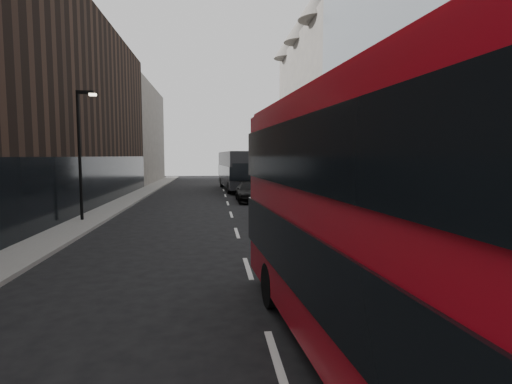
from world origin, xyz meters
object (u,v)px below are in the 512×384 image
object	(u,v)px
street_lamp	(81,146)
grey_bus	(237,170)
red_bus	(405,222)
car_b	(281,196)
car_c	(250,192)
car_a	(270,209)

from	to	relation	value
street_lamp	grey_bus	xyz separation A→B (m)	(9.66, 20.06, -1.98)
red_bus	grey_bus	distance (m)	37.08
car_b	car_c	distance (m)	3.00
street_lamp	car_a	distance (m)	10.92
grey_bus	car_b	distance (m)	13.36
red_bus	grey_bus	bearing A→B (deg)	86.17
grey_bus	red_bus	bearing A→B (deg)	-93.37
street_lamp	car_b	distance (m)	14.52
grey_bus	car_c	distance (m)	11.04
red_bus	grey_bus	xyz separation A→B (m)	(-0.31, 37.08, -0.46)
car_a	car_c	size ratio (longest dim) A/B	0.69
car_b	red_bus	bearing A→B (deg)	-89.80
car_c	car_b	bearing A→B (deg)	-44.76
red_bus	car_c	distance (m)	26.20
car_a	car_b	xyz separation A→B (m)	(1.87, 7.20, -0.01)
red_bus	car_a	size ratio (longest dim) A/B	3.24
red_bus	street_lamp	bearing A→B (deg)	116.05
red_bus	car_c	bearing A→B (deg)	85.52
grey_bus	car_a	world-z (taller)	grey_bus
grey_bus	street_lamp	bearing A→B (deg)	-119.55
red_bus	car_a	distance (m)	16.98
car_c	red_bus	bearing A→B (deg)	-90.86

